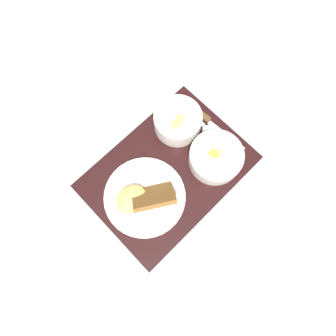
# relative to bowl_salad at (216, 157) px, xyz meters

# --- Properties ---
(ground_plane) EXTENTS (4.00, 4.00, 0.00)m
(ground_plane) POSITION_rel_bowl_salad_xyz_m (0.10, -0.07, -0.04)
(ground_plane) COLOR #99A3AD
(serving_tray) EXTENTS (0.44, 0.34, 0.01)m
(serving_tray) POSITION_rel_bowl_salad_xyz_m (0.10, -0.07, -0.03)
(serving_tray) COLOR black
(serving_tray) RESTS_ON ground_plane
(bowl_salad) EXTENTS (0.14, 0.14, 0.06)m
(bowl_salad) POSITION_rel_bowl_salad_xyz_m (0.00, 0.00, 0.00)
(bowl_salad) COLOR silver
(bowl_salad) RESTS_ON serving_tray
(bowl_soup) EXTENTS (0.13, 0.13, 0.06)m
(bowl_soup) POSITION_rel_bowl_salad_xyz_m (-0.01, -0.14, 0.01)
(bowl_soup) COLOR silver
(bowl_soup) RESTS_ON serving_tray
(plate_main) EXTENTS (0.21, 0.21, 0.08)m
(plate_main) POSITION_rel_bowl_salad_xyz_m (0.20, -0.07, -0.01)
(plate_main) COLOR silver
(plate_main) RESTS_ON serving_tray
(knife) EXTENTS (0.02, 0.19, 0.02)m
(knife) POSITION_rel_bowl_salad_xyz_m (-0.08, -0.09, -0.02)
(knife) COLOR silver
(knife) RESTS_ON serving_tray
(spoon) EXTENTS (0.05, 0.16, 0.01)m
(spoon) POSITION_rel_bowl_salad_xyz_m (-0.06, -0.08, -0.02)
(spoon) COLOR silver
(spoon) RESTS_ON serving_tray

